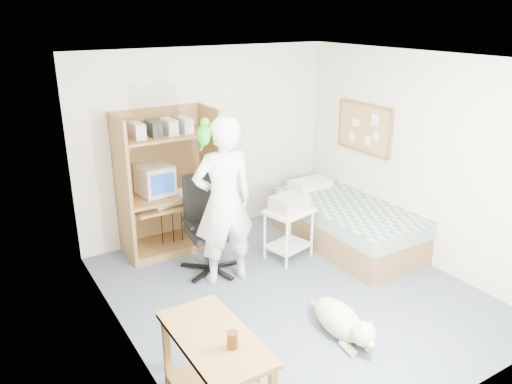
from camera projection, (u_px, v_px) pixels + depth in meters
floor at (292, 291)px, 5.51m from camera, size 4.00×4.00×0.00m
wall_back at (208, 143)px, 6.68m from camera, size 3.60×0.02×2.50m
wall_right at (417, 159)px, 5.97m from camera, size 0.02×4.00×2.50m
wall_left at (121, 222)px, 4.20m from camera, size 0.02×4.00×2.50m
ceiling at (298, 58)px, 4.65m from camera, size 3.60×4.00×0.02m
computer_hutch at (168, 188)px, 6.28m from camera, size 1.20×0.63×1.80m
bed at (346, 223)px, 6.55m from camera, size 1.02×2.02×0.66m
side_desk at (216, 366)px, 3.62m from camera, size 0.50×1.00×0.75m
corkboard at (364, 128)px, 6.61m from camera, size 0.04×0.94×0.66m
office_chair at (209, 237)px, 5.86m from camera, size 0.65×0.65×1.15m
person at (224, 202)px, 5.45m from camera, size 0.74×0.53×1.91m
parrot at (204, 133)px, 5.09m from camera, size 0.14×0.25×0.39m
dog at (342, 321)px, 4.71m from camera, size 0.38×1.00×0.37m
printer_cart at (289, 226)px, 6.13m from camera, size 0.62×0.54×0.64m
printer at (289, 203)px, 6.03m from camera, size 0.48×0.41×0.18m
crt_monitor at (155, 180)px, 6.16m from camera, size 0.43×0.45×0.37m
keyboard at (171, 203)px, 6.19m from camera, size 0.47×0.23×0.03m
pencil_cup at (197, 185)px, 6.39m from camera, size 0.08×0.08×0.12m
drink_glass at (232, 340)px, 3.40m from camera, size 0.08×0.08×0.12m
floor_box_b at (261, 367)px, 4.28m from camera, size 0.20×0.23×0.08m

